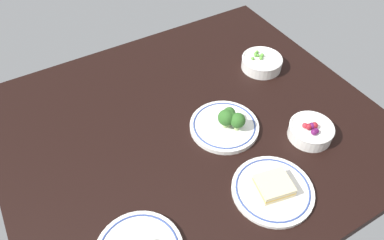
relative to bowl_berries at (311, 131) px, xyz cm
name	(u,v)px	position (x,y,z in cm)	size (l,w,h in cm)	color
dining_table	(192,128)	(28.82, -22.57, -4.58)	(117.34, 103.51, 4.00)	black
bowl_berries	(311,131)	(0.00, 0.00, 0.00)	(13.61, 13.61, 6.33)	white
bowl_peas	(262,62)	(-7.94, -34.52, -0.16)	(14.92, 14.92, 5.53)	white
plate_sandwich	(273,189)	(22.37, 9.87, -1.40)	(22.39, 22.39, 4.33)	white
plate_broccoli	(226,124)	(20.53, -15.68, -0.37)	(21.74, 21.74, 7.97)	white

